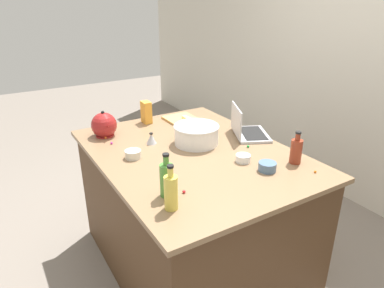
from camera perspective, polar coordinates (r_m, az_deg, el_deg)
name	(u,v)px	position (r m, az deg, el deg)	size (l,w,h in m)	color
ground_plane	(192,261)	(2.74, 0.00, -18.57)	(12.00, 12.00, 0.00)	slate
wall_back	(374,63)	(3.40, 27.57, 11.69)	(8.00, 0.10, 2.60)	beige
island_counter	(192,210)	(2.47, 0.00, -10.72)	(1.55, 1.16, 0.90)	#4C331E
laptop	(246,130)	(2.51, 8.87, 2.32)	(0.37, 0.34, 0.22)	#B7B7BC
mixing_bowl_large	(196,134)	(2.33, 0.71, 1.64)	(0.31, 0.31, 0.13)	white
bottle_soy	(296,151)	(2.15, 16.63, -1.03)	(0.07, 0.07, 0.20)	maroon
bottle_olive	(167,179)	(1.73, -4.17, -5.73)	(0.07, 0.07, 0.23)	#4C8C38
bottle_oil	(171,192)	(1.63, -3.45, -7.75)	(0.07, 0.07, 0.23)	#DBC64C
kettle	(104,125)	(2.54, -14.15, 2.96)	(0.21, 0.18, 0.20)	maroon
cutting_board	(184,121)	(2.77, -1.36, 3.84)	(0.33, 0.23, 0.02)	tan
butter_stick_left	(187,119)	(2.72, -0.77, 4.04)	(0.11, 0.04, 0.04)	#F4E58C
ramekin_small	(267,167)	(2.04, 12.19, -3.62)	(0.10, 0.10, 0.05)	slate
ramekin_medium	(133,154)	(2.18, -9.60, -1.65)	(0.10, 0.10, 0.05)	beige
ramekin_wide	(243,158)	(2.12, 8.34, -2.31)	(0.09, 0.09, 0.04)	white
kitchen_timer	(151,139)	(2.37, -6.66, 0.88)	(0.07, 0.07, 0.08)	#B2B2B7
candy_bag	(146,112)	(2.75, -7.46, 5.16)	(0.09, 0.06, 0.17)	gold
candy_0	(112,143)	(2.41, -13.00, 0.14)	(0.02, 0.02, 0.02)	#CC3399
candy_1	(248,146)	(2.33, 9.14, -0.39)	(0.02, 0.02, 0.02)	green
candy_2	(184,192)	(1.78, -1.32, -7.78)	(0.02, 0.02, 0.02)	red
candy_3	(188,130)	(2.57, -0.62, 2.29)	(0.02, 0.02, 0.02)	#CC3399
candy_4	(315,172)	(2.10, 19.47, -4.27)	(0.01, 0.01, 0.01)	orange
candy_5	(99,130)	(2.67, -14.98, 2.25)	(0.02, 0.02, 0.02)	green
candy_6	(106,138)	(2.51, -13.92, 0.99)	(0.02, 0.02, 0.02)	orange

